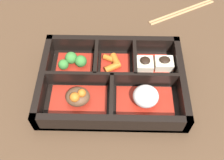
% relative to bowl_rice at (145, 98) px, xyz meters
% --- Properties ---
extents(ground_plane, '(3.00, 3.00, 0.00)m').
position_rel_bowl_rice_xyz_m(ground_plane, '(0.07, -0.05, -0.03)').
color(ground_plane, '#4C3523').
extents(bento_base, '(0.31, 0.22, 0.01)m').
position_rel_bowl_rice_xyz_m(bento_base, '(0.07, -0.05, -0.02)').
color(bento_base, black).
rests_on(bento_base, ground_plane).
extents(bento_rim, '(0.31, 0.22, 0.05)m').
position_rel_bowl_rice_xyz_m(bento_rim, '(0.07, -0.05, -0.00)').
color(bento_rim, black).
rests_on(bento_rim, ground_plane).
extents(bowl_rice, '(0.12, 0.08, 0.05)m').
position_rel_bowl_rice_xyz_m(bowl_rice, '(0.00, 0.00, 0.00)').
color(bowl_rice, maroon).
rests_on(bowl_rice, bento_base).
extents(bowl_stew, '(0.12, 0.08, 0.05)m').
position_rel_bowl_rice_xyz_m(bowl_stew, '(0.14, 0.00, -0.00)').
color(bowl_stew, maroon).
rests_on(bowl_stew, bento_base).
extents(bowl_tofu, '(0.08, 0.07, 0.03)m').
position_rel_bowl_rice_xyz_m(bowl_tofu, '(-0.03, -0.10, -0.01)').
color(bowl_tofu, maroon).
rests_on(bowl_tofu, bento_base).
extents(bowl_carrots, '(0.07, 0.07, 0.02)m').
position_rel_bowl_rice_xyz_m(bowl_carrots, '(0.07, -0.10, -0.01)').
color(bowl_carrots, maroon).
rests_on(bowl_carrots, bento_base).
extents(bowl_greens, '(0.08, 0.07, 0.03)m').
position_rel_bowl_rice_xyz_m(bowl_greens, '(0.16, -0.10, -0.01)').
color(bowl_greens, maroon).
rests_on(bowl_greens, bento_base).
extents(chopsticks, '(0.20, 0.11, 0.01)m').
position_rel_bowl_rice_xyz_m(chopsticks, '(-0.12, -0.30, -0.03)').
color(chopsticks, '#A87F51').
rests_on(chopsticks, ground_plane).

